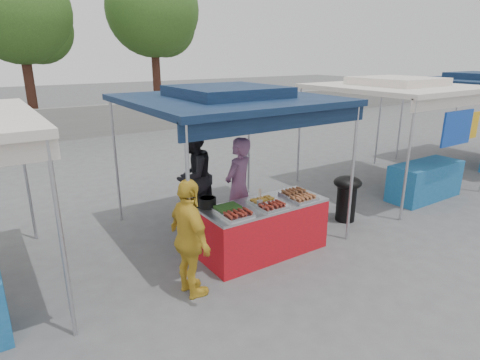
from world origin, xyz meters
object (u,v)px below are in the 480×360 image
cooking_pot (207,202)px  helper_man (193,176)px  wok_burner (347,194)px  customer_person (190,239)px  vendor_table (264,228)px  vendor_woman (238,188)px

cooking_pot → helper_man: 1.39m
wok_burner → customer_person: (-3.60, -0.59, 0.28)m
vendor_table → wok_burner: bearing=5.3°
helper_man → cooking_pot: bearing=40.4°
vendor_table → helper_man: bearing=102.7°
cooking_pot → vendor_table: bearing=-23.7°
wok_burner → vendor_woman: bearing=160.9°
vendor_table → customer_person: customer_person is taller
customer_person → vendor_woman: bearing=-52.9°
vendor_table → wok_burner: wok_burner is taller
helper_man → customer_person: (-1.12, -2.08, -0.12)m
cooking_pot → vendor_woman: (0.85, 0.44, -0.05)m
cooking_pot → vendor_woman: bearing=27.1°
vendor_woman → customer_person: bearing=13.4°
cooking_pot → helper_man: helper_man is taller
vendor_woman → vendor_table: bearing=63.2°
vendor_table → helper_man: size_ratio=1.08×
vendor_woman → helper_man: size_ratio=0.95×
vendor_woman → cooking_pot: bearing=2.7°
vendor_table → vendor_woman: (0.03, 0.80, 0.45)m
cooking_pot → wok_burner: bearing=-3.2°
vendor_table → wok_burner: 2.11m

